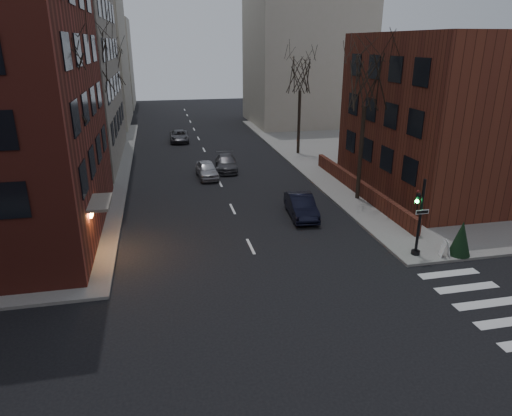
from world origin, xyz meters
The scene contains 21 objects.
ground centered at (0.00, 0.00, 0.00)m, with size 160.00×160.00×0.00m, color black.
sidewalk_far_right centered at (29.00, 30.00, 0.07)m, with size 44.00×44.00×0.15m, color gray.
building_right_brick centered at (16.50, 19.00, 5.50)m, with size 12.00×14.00×11.00m, color #5C271A.
low_wall_right centered at (9.30, 19.00, 0.65)m, with size 0.35×16.00×1.00m, color #5C271A.
building_distant_la centered at (-15.00, 55.00, 9.00)m, with size 14.00×16.00×18.00m, color #B5AA99.
building_distant_ra centered at (15.00, 50.00, 8.00)m, with size 14.00×14.00×16.00m, color #B5AA99.
building_distant_lb centered at (-13.00, 72.00, 7.00)m, with size 10.00×12.00×14.00m, color #B5AA99.
traffic_signal centered at (7.94, 8.99, 1.91)m, with size 0.76×0.44×4.00m.
tree_left_a centered at (-8.80, 14.00, 8.47)m, with size 4.18×4.18×10.26m.
tree_left_b centered at (-8.80, 26.00, 8.91)m, with size 4.40×4.40×10.80m.
tree_left_c centered at (-8.80, 40.00, 8.03)m, with size 3.96×3.96×9.72m.
tree_right_a centered at (8.80, 18.00, 8.03)m, with size 3.96×3.96×9.72m.
tree_right_b centered at (8.80, 32.00, 7.59)m, with size 3.74×3.74×9.18m.
streetlamp_near centered at (-8.20, 22.00, 4.24)m, with size 0.36×0.36×6.28m.
streetlamp_far centered at (-8.20, 42.00, 4.24)m, with size 0.36×0.36×6.28m.
parked_sedan centered at (4.00, 15.76, 0.70)m, with size 1.48×4.25×1.40m, color black.
car_lane_silver centered at (-0.80, 25.80, 0.67)m, with size 1.57×3.91×1.33m, color #A7A6AC.
car_lane_gray centered at (1.06, 27.71, 0.63)m, with size 1.78×4.37×1.27m, color #3E3E43.
car_lane_far centered at (-2.22, 40.68, 0.60)m, with size 2.01×4.35×1.21m, color #47464C.
sandwich_board centered at (9.33, 8.50, 0.56)m, with size 0.36×0.51×0.82m, color white.
evergreen_shrub centered at (10.14, 8.50, 1.06)m, with size 1.09×1.09×1.81m, color #163217.
Camera 1 is at (-4.42, -9.93, 10.36)m, focal length 32.00 mm.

